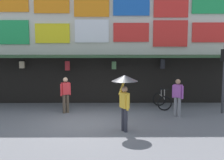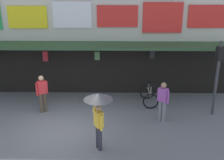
# 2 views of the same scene
# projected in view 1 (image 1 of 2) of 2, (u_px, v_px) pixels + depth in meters

# --- Properties ---
(ground_plane) EXTENTS (80.00, 80.00, 0.00)m
(ground_plane) POSITION_uv_depth(u_px,v_px,m) (86.00, 123.00, 11.21)
(ground_plane) COLOR slate
(shopfront) EXTENTS (18.00, 2.60, 8.00)m
(shopfront) POSITION_uv_depth(u_px,v_px,m) (93.00, 31.00, 15.26)
(shopfront) COLOR beige
(shopfront) RESTS_ON ground
(traffic_light_far) EXTENTS (0.33, 0.35, 3.20)m
(traffic_light_far) POSITION_uv_depth(u_px,v_px,m) (224.00, 67.00, 12.60)
(traffic_light_far) COLOR #38383D
(traffic_light_far) RESTS_ON ground
(bicycle_parked) EXTENTS (0.78, 1.19, 1.05)m
(bicycle_parked) POSITION_uv_depth(u_px,v_px,m) (162.00, 100.00, 13.82)
(bicycle_parked) COLOR black
(bicycle_parked) RESTS_ON ground
(pedestrian_with_umbrella) EXTENTS (0.96, 0.96, 2.08)m
(pedestrian_with_umbrella) POSITION_uv_depth(u_px,v_px,m) (125.00, 87.00, 9.88)
(pedestrian_with_umbrella) COLOR #2D2D38
(pedestrian_with_umbrella) RESTS_ON ground
(pedestrian_in_yellow) EXTENTS (0.43, 0.40, 1.68)m
(pedestrian_in_yellow) POSITION_uv_depth(u_px,v_px,m) (178.00, 96.00, 12.06)
(pedestrian_in_yellow) COLOR gray
(pedestrian_in_yellow) RESTS_ON ground
(pedestrian_in_red) EXTENTS (0.45, 0.39, 1.68)m
(pedestrian_in_red) POSITION_uv_depth(u_px,v_px,m) (66.00, 93.00, 12.76)
(pedestrian_in_red) COLOR brown
(pedestrian_in_red) RESTS_ON ground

